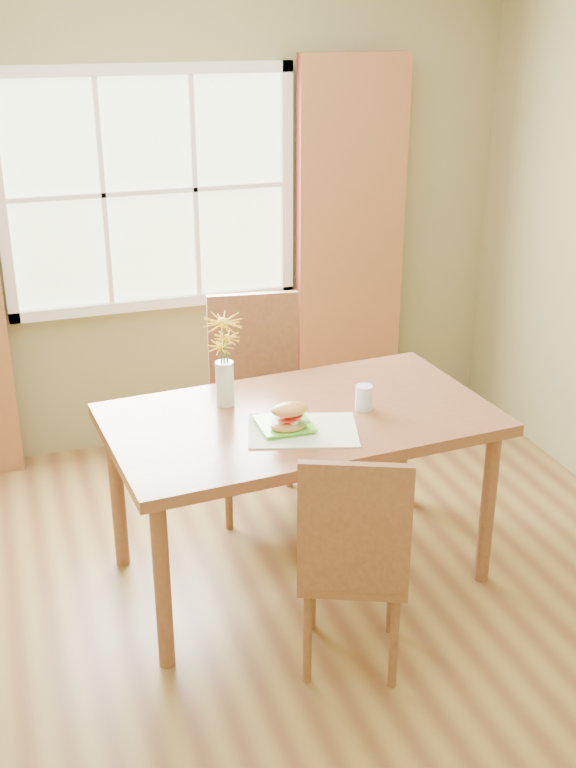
# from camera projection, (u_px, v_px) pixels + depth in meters

# --- Properties ---
(room) EXTENTS (4.24, 3.84, 2.74)m
(room) POSITION_uv_depth(u_px,v_px,m) (246.00, 326.00, 3.29)
(room) COLOR olive
(room) RESTS_ON ground
(window) EXTENTS (1.62, 0.06, 1.32)m
(window) POSITION_uv_depth(u_px,v_px,m) (149.00, 192.00, 4.87)
(window) COLOR beige
(window) RESTS_ON room
(curtain_right) EXTENTS (0.65, 0.08, 2.20)m
(curtain_right) POSITION_uv_depth(u_px,v_px,m) (350.00, 250.00, 5.28)
(curtain_right) COLOR maroon
(curtain_right) RESTS_ON room
(dining_table) EXTENTS (1.72, 1.05, 0.81)m
(dining_table) POSITION_uv_depth(u_px,v_px,m) (300.00, 431.00, 3.91)
(dining_table) COLOR brown
(dining_table) RESTS_ON room
(chair_near) EXTENTS (0.53, 0.53, 0.98)m
(chair_near) POSITION_uv_depth(u_px,v_px,m) (353.00, 555.00, 3.36)
(chair_near) COLOR brown
(chair_near) RESTS_ON room
(chair_far) EXTENTS (0.52, 0.52, 1.11)m
(chair_far) POSITION_uv_depth(u_px,v_px,m) (256.00, 393.00, 4.58)
(chair_far) COLOR brown
(chair_far) RESTS_ON room
(placemat) EXTENTS (0.53, 0.45, 0.01)m
(placemat) POSITION_uv_depth(u_px,v_px,m) (303.00, 430.00, 3.72)
(placemat) COLOR #E4E6C3
(placemat) RESTS_ON dining_table
(plate) EXTENTS (0.22, 0.22, 0.01)m
(plate) POSITION_uv_depth(u_px,v_px,m) (284.00, 426.00, 3.74)
(plate) COLOR #62D334
(plate) RESTS_ON placemat
(croissant_sandwich) EXTENTS (0.17, 0.11, 0.12)m
(croissant_sandwich) POSITION_uv_depth(u_px,v_px,m) (290.00, 417.00, 3.67)
(croissant_sandwich) COLOR #EAA54F
(croissant_sandwich) RESTS_ON plate
(water_glass) EXTENTS (0.07, 0.07, 0.11)m
(water_glass) POSITION_uv_depth(u_px,v_px,m) (364.00, 398.00, 3.90)
(water_glass) COLOR silver
(water_glass) RESTS_ON dining_table
(flower_vase) EXTENTS (0.17, 0.17, 0.42)m
(flower_vase) POSITION_uv_depth(u_px,v_px,m) (224.00, 352.00, 3.87)
(flower_vase) COLOR silver
(flower_vase) RESTS_ON dining_table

